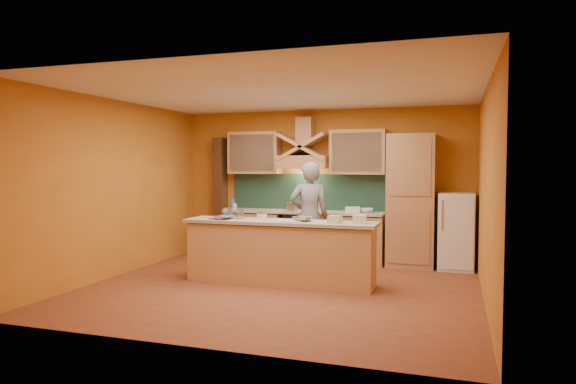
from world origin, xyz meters
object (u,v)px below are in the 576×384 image
(person, at_px, (309,216))
(mixing_bowl, at_px, (303,219))
(fridge, at_px, (456,231))
(stove, at_px, (303,236))
(kitchen_scale, at_px, (262,216))

(person, xyz_separation_m, mixing_bowl, (0.21, -1.12, 0.07))
(fridge, relative_size, mixing_bowl, 4.53)
(fridge, xyz_separation_m, mixing_bowl, (-2.15, -1.90, 0.33))
(stove, xyz_separation_m, person, (0.34, -0.78, 0.46))
(fridge, bearing_deg, person, -161.76)
(stove, xyz_separation_m, mixing_bowl, (0.55, -1.90, 0.53))
(stove, xyz_separation_m, fridge, (2.70, 0.00, 0.20))
(kitchen_scale, bearing_deg, person, 78.47)
(mixing_bowl, bearing_deg, kitchen_scale, 172.18)
(fridge, bearing_deg, kitchen_scale, -147.37)
(stove, bearing_deg, kitchen_scale, -93.78)
(stove, xyz_separation_m, kitchen_scale, (-0.12, -1.81, 0.54))
(person, distance_m, kitchen_scale, 1.13)
(stove, relative_size, kitchen_scale, 8.26)
(fridge, relative_size, kitchen_scale, 11.93)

